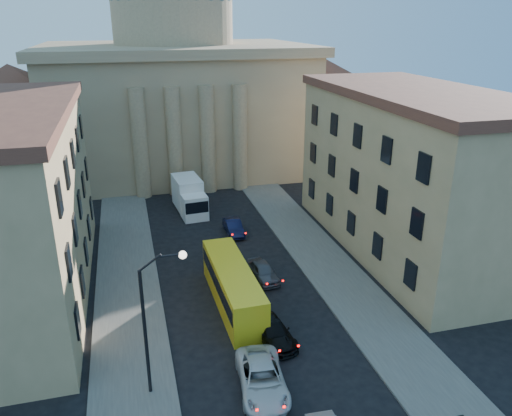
{
  "coord_description": "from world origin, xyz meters",
  "views": [
    {
      "loc": [
        -7.54,
        -15.96,
        20.35
      ],
      "look_at": [
        1.07,
        16.48,
        7.51
      ],
      "focal_mm": 35.0,
      "sensor_mm": 36.0,
      "label": 1
    }
  ],
  "objects": [
    {
      "name": "sidewalk_right",
      "position": [
        8.5,
        18.0,
        0.07
      ],
      "size": [
        5.0,
        60.0,
        0.15
      ],
      "primitive_type": "cube",
      "color": "#53514C",
      "rests_on": "ground"
    },
    {
      "name": "street_lamp",
      "position": [
        -6.97,
        8.0,
        5.29
      ],
      "size": [
        2.62,
        0.44,
        8.83
      ],
      "color": "black",
      "rests_on": "ground"
    },
    {
      "name": "city_bus",
      "position": [
        -0.82,
        16.13,
        1.65
      ],
      "size": [
        2.75,
        10.95,
        3.07
      ],
      "rotation": [
        0.0,
        0.0,
        0.02
      ],
      "color": "yellow",
      "rests_on": "ground"
    },
    {
      "name": "box_truck",
      "position": [
        -1.32,
        36.28,
        1.76
      ],
      "size": [
        3.27,
        6.97,
        3.71
      ],
      "rotation": [
        0.0,
        0.0,
        0.1
      ],
      "color": "white",
      "rests_on": "ground"
    },
    {
      "name": "car_right_distant",
      "position": [
        2.08,
        29.11,
        0.71
      ],
      "size": [
        1.51,
        4.31,
        1.42
      ],
      "primitive_type": "imported",
      "rotation": [
        0.0,
        0.0,
        -0.0
      ],
      "color": "black",
      "rests_on": "ground"
    },
    {
      "name": "car_right_mid",
      "position": [
        0.8,
        11.09,
        0.71
      ],
      "size": [
        2.63,
        5.14,
        1.43
      ],
      "primitive_type": "imported",
      "rotation": [
        0.0,
        0.0,
        0.13
      ],
      "color": "black",
      "rests_on": "ground"
    },
    {
      "name": "sidewalk_left",
      "position": [
        -8.5,
        18.0,
        0.07
      ],
      "size": [
        5.0,
        60.0,
        0.15
      ],
      "primitive_type": "cube",
      "color": "#53514C",
      "rests_on": "ground"
    },
    {
      "name": "car_left_mid",
      "position": [
        -1.18,
        6.63,
        0.79
      ],
      "size": [
        3.23,
        5.95,
        1.59
      ],
      "primitive_type": "imported",
      "rotation": [
        0.0,
        0.0,
        -0.11
      ],
      "color": "silver",
      "rests_on": "ground"
    },
    {
      "name": "car_right_far",
      "position": [
        2.4,
        19.3,
        0.73
      ],
      "size": [
        2.18,
        4.46,
        1.46
      ],
      "primitive_type": "imported",
      "rotation": [
        0.0,
        0.0,
        0.11
      ],
      "color": "#4E4D52",
      "rests_on": "ground"
    },
    {
      "name": "church",
      "position": [
        0.0,
        55.47,
        11.88
      ],
      "size": [
        68.02,
        28.76,
        36.6
      ],
      "color": "#92775A",
      "rests_on": "ground"
    },
    {
      "name": "building_right",
      "position": [
        17.0,
        22.0,
        7.42
      ],
      "size": [
        11.6,
        26.6,
        14.7
      ],
      "color": "tan",
      "rests_on": "ground"
    }
  ]
}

